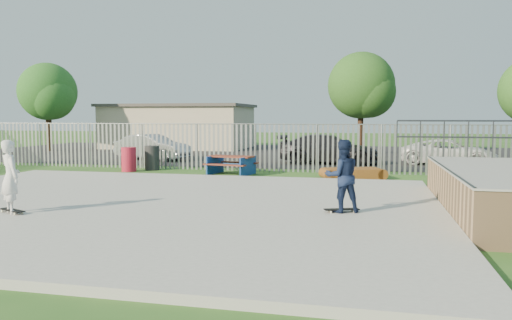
% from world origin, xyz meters
% --- Properties ---
extents(ground, '(120.00, 120.00, 0.00)m').
position_xyz_m(ground, '(0.00, 0.00, 0.00)').
color(ground, '#25541C').
rests_on(ground, ground).
extents(concrete_slab, '(15.00, 12.00, 0.15)m').
position_xyz_m(concrete_slab, '(0.00, 0.00, 0.07)').
color(concrete_slab, '#A4A49F').
rests_on(concrete_slab, ground).
extents(fence, '(26.04, 16.02, 2.00)m').
position_xyz_m(fence, '(1.00, 4.59, 1.00)').
color(fence, gray).
rests_on(fence, ground).
extents(picnic_table, '(2.04, 1.80, 0.75)m').
position_xyz_m(picnic_table, '(0.33, 7.60, 0.38)').
color(picnic_table, maroon).
rests_on(picnic_table, ground).
extents(funbox, '(2.19, 1.59, 0.40)m').
position_xyz_m(funbox, '(5.15, 7.16, 0.20)').
color(funbox, brown).
rests_on(funbox, ground).
extents(trash_bin_red, '(0.62, 0.62, 1.03)m').
position_xyz_m(trash_bin_red, '(-4.18, 7.66, 0.51)').
color(trash_bin_red, '#B31B33').
rests_on(trash_bin_red, ground).
extents(trash_bin_grey, '(0.63, 0.63, 1.05)m').
position_xyz_m(trash_bin_grey, '(-3.46, 8.40, 0.53)').
color(trash_bin_grey, '#252527').
rests_on(trash_bin_grey, ground).
extents(parking_lot, '(40.00, 18.00, 0.02)m').
position_xyz_m(parking_lot, '(0.00, 19.00, 0.01)').
color(parking_lot, black).
rests_on(parking_lot, ground).
extents(car_silver, '(4.34, 2.30, 1.36)m').
position_xyz_m(car_silver, '(-5.47, 12.84, 0.70)').
color(car_silver, '#BCBBC1').
rests_on(car_silver, parking_lot).
extents(car_dark, '(4.93, 2.08, 1.42)m').
position_xyz_m(car_dark, '(3.80, 12.84, 0.73)').
color(car_dark, black).
rests_on(car_dark, parking_lot).
extents(car_white, '(4.63, 2.74, 1.21)m').
position_xyz_m(car_white, '(9.42, 13.54, 0.62)').
color(car_white, white).
rests_on(car_white, parking_lot).
extents(building, '(10.40, 6.40, 3.20)m').
position_xyz_m(building, '(-8.00, 23.00, 1.61)').
color(building, beige).
rests_on(building, ground).
extents(tree_left, '(3.81, 3.81, 5.87)m').
position_xyz_m(tree_left, '(-15.23, 17.90, 3.95)').
color(tree_left, '#392516').
rests_on(tree_left, ground).
extents(tree_mid, '(4.02, 4.02, 6.21)m').
position_xyz_m(tree_mid, '(5.17, 19.52, 4.18)').
color(tree_mid, '#392316').
rests_on(tree_mid, ground).
extents(skateboard_a, '(0.82, 0.48, 0.08)m').
position_xyz_m(skateboard_a, '(5.14, -0.24, 0.19)').
color(skateboard_a, black).
rests_on(skateboard_a, concrete_slab).
extents(skateboard_b, '(0.81, 0.51, 0.08)m').
position_xyz_m(skateboard_b, '(-2.11, -2.00, 0.19)').
color(skateboard_b, black).
rests_on(skateboard_b, concrete_slab).
extents(skater_navy, '(0.97, 0.87, 1.65)m').
position_xyz_m(skater_navy, '(5.14, -0.24, 0.98)').
color(skater_navy, '#141F3E').
rests_on(skater_navy, concrete_slab).
extents(skater_white, '(0.72, 0.66, 1.65)m').
position_xyz_m(skater_white, '(-2.11, -2.00, 0.98)').
color(skater_white, white).
rests_on(skater_white, concrete_slab).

